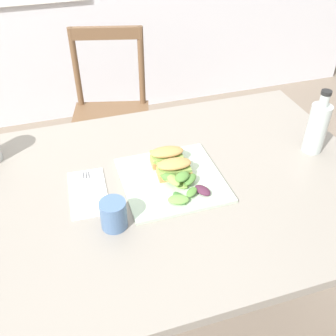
# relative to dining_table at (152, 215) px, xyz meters

# --- Properties ---
(ground_plane) EXTENTS (8.57, 8.57, 0.00)m
(ground_plane) POSITION_rel_dining_table_xyz_m (0.01, 0.08, -0.62)
(ground_plane) COLOR #7A6B5B
(dining_table) EXTENTS (1.39, 0.89, 0.74)m
(dining_table) POSITION_rel_dining_table_xyz_m (0.00, 0.00, 0.00)
(dining_table) COLOR gray
(dining_table) RESTS_ON ground
(chair_wooden_far) EXTENTS (0.49, 0.49, 0.87)m
(chair_wooden_far) POSITION_rel_dining_table_xyz_m (0.03, 0.94, -0.18)
(chair_wooden_far) COLOR brown
(chair_wooden_far) RESTS_ON ground
(plate_lunch) EXTENTS (0.30, 0.30, 0.01)m
(plate_lunch) POSITION_rel_dining_table_xyz_m (0.07, 0.01, 0.12)
(plate_lunch) COLOR beige
(plate_lunch) RESTS_ON dining_table
(sandwich_half_front) EXTENTS (0.11, 0.07, 0.06)m
(sandwich_half_front) POSITION_rel_dining_table_xyz_m (0.08, 0.02, 0.15)
(sandwich_half_front) COLOR tan
(sandwich_half_front) RESTS_ON plate_lunch
(sandwich_half_back) EXTENTS (0.11, 0.07, 0.06)m
(sandwich_half_back) POSITION_rel_dining_table_xyz_m (0.08, 0.09, 0.15)
(sandwich_half_back) COLOR tan
(sandwich_half_back) RESTS_ON plate_lunch
(salad_mixed_greens) EXTENTS (0.14, 0.15, 0.05)m
(salad_mixed_greens) POSITION_rel_dining_table_xyz_m (0.08, -0.04, 0.14)
(salad_mixed_greens) COLOR #84A84C
(salad_mixed_greens) RESTS_ON plate_lunch
(napkin_folded) EXTENTS (0.12, 0.22, 0.00)m
(napkin_folded) POSITION_rel_dining_table_xyz_m (-0.18, 0.03, 0.12)
(napkin_folded) COLOR white
(napkin_folded) RESTS_ON dining_table
(fork_on_napkin) EXTENTS (0.03, 0.19, 0.00)m
(fork_on_napkin) POSITION_rel_dining_table_xyz_m (-0.18, 0.05, 0.12)
(fork_on_napkin) COLOR silver
(fork_on_napkin) RESTS_ON napkin_folded
(bottle_cold_brew) EXTENTS (0.07, 0.07, 0.22)m
(bottle_cold_brew) POSITION_rel_dining_table_xyz_m (0.57, 0.03, 0.20)
(bottle_cold_brew) COLOR #472819
(bottle_cold_brew) RESTS_ON dining_table
(cup_extra_side) EXTENTS (0.07, 0.07, 0.08)m
(cup_extra_side) POSITION_rel_dining_table_xyz_m (-0.14, -0.12, 0.16)
(cup_extra_side) COLOR #4C6B93
(cup_extra_side) RESTS_ON dining_table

